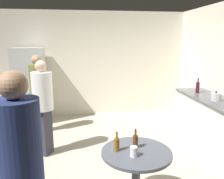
{
  "coord_description": "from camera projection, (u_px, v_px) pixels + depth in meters",
  "views": [
    {
      "loc": [
        -0.17,
        -3.44,
        1.96
      ],
      "look_at": [
        0.36,
        0.35,
        1.14
      ],
      "focal_mm": 36.81,
      "sensor_mm": 36.0,
      "label": 1
    }
  ],
  "objects": [
    {
      "name": "ground_plane",
      "position": [
        93.0,
        165.0,
        3.77
      ],
      "size": [
        5.2,
        5.2,
        0.1
      ],
      "primitive_type": "cube",
      "color": "#B2A893"
    },
    {
      "name": "wall_back",
      "position": [
        86.0,
        64.0,
        6.02
      ],
      "size": [
        5.32,
        0.06,
        2.7
      ],
      "primitive_type": "cube",
      "color": "silver",
      "rests_on": "ground_plane"
    },
    {
      "name": "refrigerator",
      "position": [
        30.0,
        85.0,
        5.52
      ],
      "size": [
        0.7,
        0.68,
        1.8
      ],
      "color": "silver",
      "rests_on": "ground_plane"
    },
    {
      "name": "kitchen_counter",
      "position": [
        211.0,
        121.0,
        4.36
      ],
      "size": [
        0.64,
        1.97,
        0.9
      ],
      "color": "beige",
      "rests_on": "ground_plane"
    },
    {
      "name": "kettle",
      "position": [
        216.0,
        97.0,
        4.11
      ],
      "size": [
        0.24,
        0.17,
        0.18
      ],
      "color": "#B2B2B7",
      "rests_on": "kitchen_counter"
    },
    {
      "name": "wine_bottle_on_counter",
      "position": [
        198.0,
        87.0,
        4.73
      ],
      "size": [
        0.08,
        0.08,
        0.31
      ],
      "color": "#3F141E",
      "rests_on": "kitchen_counter"
    },
    {
      "name": "foreground_table",
      "position": [
        136.0,
        160.0,
        2.61
      ],
      "size": [
        0.8,
        0.8,
        0.73
      ],
      "color": "#4C515B",
      "rests_on": "ground_plane"
    },
    {
      "name": "beer_bottle_amber",
      "position": [
        117.0,
        144.0,
        2.58
      ],
      "size": [
        0.06,
        0.06,
        0.23
      ],
      "color": "#8C5919",
      "rests_on": "foreground_table"
    },
    {
      "name": "beer_bottle_brown",
      "position": [
        135.0,
        141.0,
        2.66
      ],
      "size": [
        0.06,
        0.06,
        0.23
      ],
      "color": "#593314",
      "rests_on": "foreground_table"
    },
    {
      "name": "plastic_cup_white",
      "position": [
        134.0,
        152.0,
        2.47
      ],
      "size": [
        0.08,
        0.08,
        0.11
      ],
      "primitive_type": "cylinder",
      "color": "white",
      "rests_on": "foreground_table"
    },
    {
      "name": "person_in_navy_shirt",
      "position": [
        20.0,
        166.0,
        1.72
      ],
      "size": [
        0.45,
        0.45,
        1.76
      ],
      "rotation": [
        0.0,
        0.0,
        0.45
      ],
      "color": "#2D2D38",
      "rests_on": "ground_plane"
    },
    {
      "name": "person_in_white_shirt",
      "position": [
        43.0,
        101.0,
        3.86
      ],
      "size": [
        0.46,
        0.46,
        1.65
      ],
      "rotation": [
        0.0,
        0.0,
        -0.52
      ],
      "color": "#2D2D38",
      "rests_on": "ground_plane"
    },
    {
      "name": "person_in_olive_shirt",
      "position": [
        38.0,
        88.0,
        4.83
      ],
      "size": [
        0.48,
        0.48,
        1.67
      ],
      "rotation": [
        0.0,
        0.0,
        -0.88
      ],
      "color": "#2D2D38",
      "rests_on": "ground_plane"
    }
  ]
}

